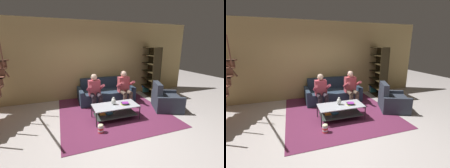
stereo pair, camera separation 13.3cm
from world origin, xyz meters
TOP-DOWN VIEW (x-y plane):
  - ground at (0.00, 0.00)m, footprint 16.80×16.80m
  - back_partition at (0.00, 2.46)m, footprint 8.40×0.12m
  - couch at (0.29, 1.85)m, footprint 2.01×0.94m
  - person_seated_left at (-0.23, 1.29)m, footprint 0.50×0.58m
  - person_seated_right at (0.82, 1.30)m, footprint 0.50×0.58m
  - coffee_table at (0.10, 0.34)m, footprint 1.25×0.60m
  - area_rug at (0.20, 0.97)m, footprint 3.17×3.45m
  - vase at (0.08, 0.40)m, footprint 0.13×0.13m
  - book_stack at (0.39, 0.29)m, footprint 0.25×0.20m
  - bookshelf at (2.30, 2.02)m, footprint 0.43×1.13m
  - armchair at (1.89, 0.43)m, footprint 1.09×1.13m
  - popcorn_tub at (-0.47, -0.21)m, footprint 0.14×0.14m

SIDE VIEW (x-z plane):
  - ground at x=0.00m, z-range 0.00..0.00m
  - area_rug at x=0.20m, z-range 0.00..0.01m
  - popcorn_tub at x=-0.47m, z-range 0.00..0.22m
  - couch at x=0.29m, z-range -0.14..0.68m
  - coffee_table at x=0.10m, z-range 0.07..0.48m
  - armchair at x=1.89m, z-range -0.16..0.72m
  - book_stack at x=0.39m, z-range 0.41..0.47m
  - vase at x=0.08m, z-range 0.41..0.61m
  - person_seated_left at x=-0.23m, z-range 0.05..1.17m
  - person_seated_right at x=0.82m, z-range 0.05..1.21m
  - bookshelf at x=2.30m, z-range -0.11..1.84m
  - back_partition at x=0.00m, z-range 0.00..2.90m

